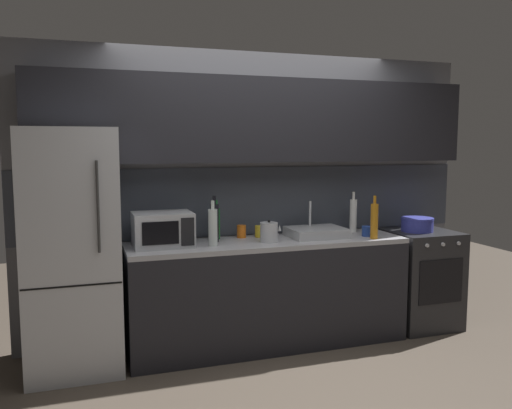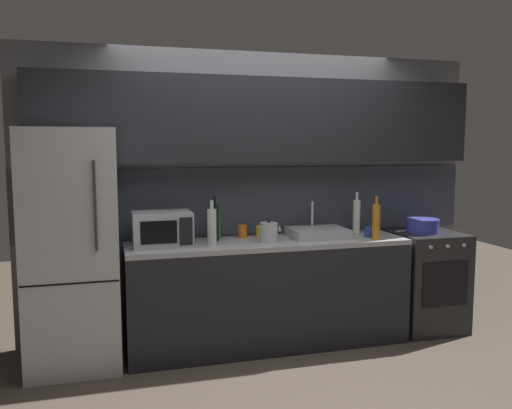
# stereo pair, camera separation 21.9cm
# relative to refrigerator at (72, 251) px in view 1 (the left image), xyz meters

# --- Properties ---
(ground_plane) EXTENTS (10.00, 10.00, 0.00)m
(ground_plane) POSITION_rel_refrigerator_xyz_m (1.55, -0.90, -0.91)
(ground_plane) COLOR #4C4238
(back_wall) EXTENTS (4.09, 0.44, 2.50)m
(back_wall) POSITION_rel_refrigerator_xyz_m (1.55, 0.30, 0.64)
(back_wall) COLOR slate
(back_wall) RESTS_ON ground
(counter_run) EXTENTS (2.35, 0.60, 0.90)m
(counter_run) POSITION_rel_refrigerator_xyz_m (1.55, 0.00, -0.46)
(counter_run) COLOR black
(counter_run) RESTS_ON ground
(refrigerator) EXTENTS (0.68, 0.69, 1.82)m
(refrigerator) POSITION_rel_refrigerator_xyz_m (0.00, 0.00, 0.00)
(refrigerator) COLOR #B7BABF
(refrigerator) RESTS_ON ground
(oven_range) EXTENTS (0.60, 0.62, 0.90)m
(oven_range) POSITION_rel_refrigerator_xyz_m (3.07, -0.00, -0.46)
(oven_range) COLOR #232326
(oven_range) RESTS_ON ground
(microwave) EXTENTS (0.46, 0.35, 0.27)m
(microwave) POSITION_rel_refrigerator_xyz_m (0.68, 0.02, 0.13)
(microwave) COLOR #A8AAAF
(microwave) RESTS_ON counter_run
(sink_basin) EXTENTS (0.48, 0.38, 0.30)m
(sink_basin) POSITION_rel_refrigerator_xyz_m (2.01, 0.03, 0.03)
(sink_basin) COLOR #ADAFB5
(sink_basin) RESTS_ON counter_run
(kettle) EXTENTS (0.18, 0.15, 0.19)m
(kettle) POSITION_rel_refrigerator_xyz_m (1.54, -0.07, 0.07)
(kettle) COLOR #B7BABF
(kettle) RESTS_ON counter_run
(wine_bottle_white) EXTENTS (0.06, 0.06, 0.37)m
(wine_bottle_white) POSITION_rel_refrigerator_xyz_m (2.44, 0.15, 0.15)
(wine_bottle_white) COLOR silver
(wine_bottle_white) RESTS_ON counter_run
(wine_bottle_green) EXTENTS (0.06, 0.06, 0.33)m
(wine_bottle_green) POSITION_rel_refrigerator_xyz_m (1.16, 0.20, 0.13)
(wine_bottle_green) COLOR #1E6B2D
(wine_bottle_green) RESTS_ON counter_run
(wine_bottle_dark) EXTENTS (0.07, 0.07, 0.38)m
(wine_bottle_dark) POSITION_rel_refrigerator_xyz_m (1.12, 0.08, 0.15)
(wine_bottle_dark) COLOR black
(wine_bottle_dark) RESTS_ON counter_run
(wine_bottle_clear) EXTENTS (0.07, 0.07, 0.36)m
(wine_bottle_clear) POSITION_rel_refrigerator_xyz_m (1.06, -0.08, 0.14)
(wine_bottle_clear) COLOR silver
(wine_bottle_clear) RESTS_ON counter_run
(wine_bottle_amber) EXTENTS (0.06, 0.06, 0.37)m
(wine_bottle_amber) POSITION_rel_refrigerator_xyz_m (2.44, -0.21, 0.15)
(wine_bottle_amber) COLOR #B27019
(wine_bottle_amber) RESTS_ON counter_run
(mug_orange) EXTENTS (0.08, 0.08, 0.11)m
(mug_orange) POSITION_rel_refrigerator_xyz_m (1.38, 0.20, 0.04)
(mug_orange) COLOR orange
(mug_orange) RESTS_ON counter_run
(mug_blue) EXTENTS (0.08, 0.08, 0.09)m
(mug_blue) POSITION_rel_refrigerator_xyz_m (2.45, -0.08, 0.03)
(mug_blue) COLOR #234299
(mug_blue) RESTS_ON counter_run
(mug_yellow) EXTENTS (0.08, 0.08, 0.10)m
(mug_yellow) POSITION_rel_refrigerator_xyz_m (1.54, 0.17, 0.04)
(mug_yellow) COLOR gold
(mug_yellow) RESTS_ON counter_run
(cooking_pot) EXTENTS (0.29, 0.29, 0.13)m
(cooking_pot) POSITION_rel_refrigerator_xyz_m (3.02, 0.00, 0.05)
(cooking_pot) COLOR #333899
(cooking_pot) RESTS_ON oven_range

